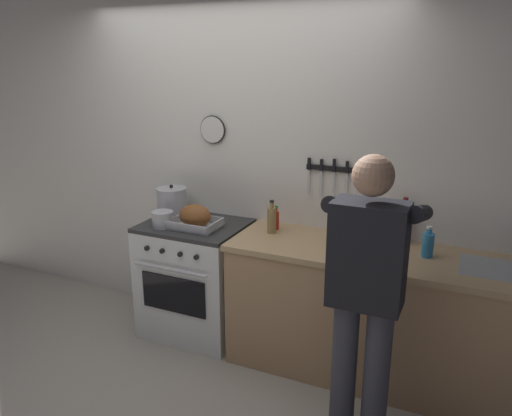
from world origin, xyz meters
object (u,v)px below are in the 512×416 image
saucepan (163,219)px  cutting_board (375,256)px  person_cook (366,287)px  bottle_dish_soap (428,244)px  stove (196,278)px  bottle_vinegar (272,219)px  stock_pot (172,202)px  roasting_pan (195,217)px  bottle_wine_red (404,224)px  bottle_hot_sauce (276,220)px

saucepan → cutting_board: size_ratio=0.44×
person_cook → bottle_dish_soap: size_ratio=8.24×
stove → bottle_dish_soap: size_ratio=4.47×
saucepan → bottle_dish_soap: bottle_dish_soap is taller
cutting_board → bottle_vinegar: 0.80m
stock_pot → bottle_vinegar: size_ratio=1.06×
bottle_dish_soap → stock_pot: bearing=178.4°
person_cook → saucepan: 1.71m
roasting_pan → bottle_wine_red: 1.48m
bottle_vinegar → roasting_pan: bearing=-166.0°
stock_pot → bottle_wine_red: 1.77m
cutting_board → bottle_wine_red: bearing=71.8°
cutting_board → bottle_dish_soap: size_ratio=1.79×
roasting_pan → bottle_wine_red: bottle_wine_red is taller
roasting_pan → bottle_vinegar: bearing=14.0°
bottle_wine_red → person_cook: bearing=-92.7°
saucepan → cutting_board: saucepan is taller
bottle_vinegar → bottle_hot_sauce: bottle_vinegar is taller
roasting_pan → saucepan: 0.25m
stock_pot → bottle_vinegar: 0.88m
person_cook → bottle_wine_red: bearing=-2.9°
roasting_pan → cutting_board: 1.33m
bottle_wine_red → bottle_dish_soap: bearing=-46.9°
saucepan → bottle_vinegar: size_ratio=0.66×
stock_pot → bottle_hot_sauce: (0.87, 0.04, -0.04)m
stock_pot → cutting_board: size_ratio=0.71×
bottle_wine_red → bottle_vinegar: (-0.89, -0.18, -0.03)m
bottle_wine_red → stove: bearing=-170.8°
bottle_vinegar → bottle_hot_sauce: (-0.00, 0.08, -0.03)m
person_cook → bottle_vinegar: (-0.85, 0.72, 0.05)m
roasting_pan → saucepan: size_ratio=2.22×
person_cook → bottle_vinegar: size_ratio=6.85×
person_cook → bottle_hot_sauce: 1.17m
stock_pot → bottle_dish_soap: (1.95, -0.05, -0.03)m
bottle_wine_red → bottle_hot_sauce: size_ratio=1.79×
stock_pot → bottle_dish_soap: 1.95m
person_cook → stock_pot: 1.88m
bottle_vinegar → bottle_hot_sauce: bearing=90.4°
roasting_pan → bottle_dish_soap: bottle_dish_soap is taller
person_cook → roasting_pan: (-1.40, 0.58, 0.03)m
stove → bottle_dish_soap: bearing=1.7°
cutting_board → bottle_hot_sauce: (-0.78, 0.24, 0.06)m
person_cook → bottle_hot_sauce: (-0.85, 0.80, 0.02)m
stove → bottle_hot_sauce: (0.61, 0.14, 0.52)m
bottle_wine_red → roasting_pan: bearing=-167.4°
saucepan → bottle_vinegar: bottle_vinegar is taller
bottle_vinegar → bottle_wine_red: bearing=11.7°
bottle_dish_soap → bottle_wine_red: size_ratio=0.63×
stove → roasting_pan: size_ratio=2.56×
stove → saucepan: (-0.17, -0.15, 0.51)m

